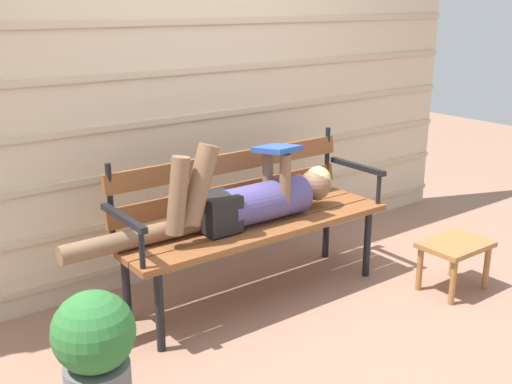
{
  "coord_description": "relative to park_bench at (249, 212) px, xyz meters",
  "views": [
    {
      "loc": [
        -1.99,
        -2.54,
        1.68
      ],
      "look_at": [
        0.0,
        0.12,
        0.65
      ],
      "focal_mm": 43.21,
      "sensor_mm": 36.0,
      "label": 1
    }
  ],
  "objects": [
    {
      "name": "footstool",
      "position": [
        1.01,
        -0.71,
        -0.26
      ],
      "size": [
        0.41,
        0.3,
        0.31
      ],
      "color": "#9E6638",
      "rests_on": "ground"
    },
    {
      "name": "house_siding",
      "position": [
        0.0,
        0.55,
        0.63
      ],
      "size": [
        4.54,
        0.08,
        2.28
      ],
      "color": "beige",
      "rests_on": "ground"
    },
    {
      "name": "park_bench",
      "position": [
        0.0,
        0.0,
        0.0
      ],
      "size": [
        1.67,
        0.5,
        0.89
      ],
      "color": "brown",
      "rests_on": "ground"
    },
    {
      "name": "potted_plant",
      "position": [
        -1.21,
        -0.61,
        -0.18
      ],
      "size": [
        0.33,
        0.33,
        0.6
      ],
      "color": "slate",
      "rests_on": "ground"
    },
    {
      "name": "reclining_person",
      "position": [
        -0.07,
        -0.07,
        0.11
      ],
      "size": [
        1.67,
        0.26,
        0.53
      ],
      "color": "#514784"
    },
    {
      "name": "ground_plane",
      "position": [
        0.0,
        -0.19,
        -0.51
      ],
      "size": [
        12.0,
        12.0,
        0.0
      ],
      "primitive_type": "plane",
      "color": "#936B56"
    }
  ]
}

